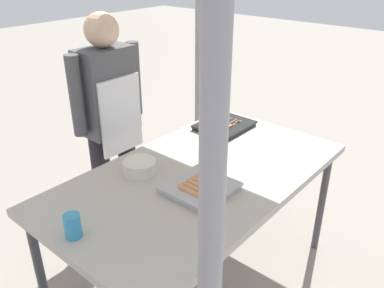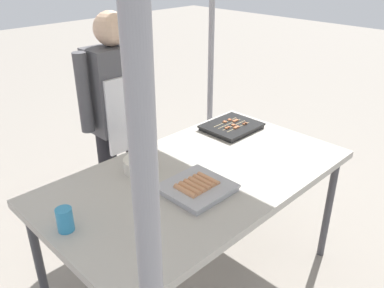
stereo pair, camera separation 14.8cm
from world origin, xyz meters
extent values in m
plane|color=gray|center=(0.00, 0.00, 0.00)|extent=(18.00, 18.00, 0.00)
cube|color=#B7B2A8|center=(0.00, 0.00, 0.73)|extent=(1.60, 0.90, 0.04)
cylinder|color=#3F3F44|center=(0.74, -0.39, 0.35)|extent=(0.04, 0.04, 0.71)
cylinder|color=#3F3F44|center=(-0.74, 0.39, 0.35)|extent=(0.04, 0.04, 0.71)
cylinder|color=#3F3F44|center=(0.74, 0.39, 0.35)|extent=(0.04, 0.04, 0.71)
cylinder|color=gray|center=(0.95, 0.80, 1.10)|extent=(0.04, 0.04, 2.20)
cube|color=#ADADB2|center=(-0.13, -0.11, 0.76)|extent=(0.29, 0.28, 0.02)
cube|color=#ADADB2|center=(-0.13, -0.11, 0.78)|extent=(0.30, 0.29, 0.01)
cylinder|color=tan|center=(-0.20, -0.11, 0.78)|extent=(0.03, 0.13, 0.03)
cylinder|color=tan|center=(-0.17, -0.11, 0.78)|extent=(0.03, 0.13, 0.03)
cylinder|color=tan|center=(-0.14, -0.11, 0.78)|extent=(0.03, 0.13, 0.03)
cylinder|color=tan|center=(-0.11, -0.11, 0.78)|extent=(0.03, 0.13, 0.03)
cylinder|color=tan|center=(-0.08, -0.11, 0.78)|extent=(0.03, 0.13, 0.03)
cylinder|color=tan|center=(-0.05, -0.11, 0.78)|extent=(0.03, 0.13, 0.03)
cube|color=black|center=(0.54, 0.24, 0.76)|extent=(0.33, 0.27, 0.02)
cube|color=black|center=(0.54, 0.24, 0.78)|extent=(0.34, 0.28, 0.01)
cylinder|color=tan|center=(0.54, 0.19, 0.78)|extent=(0.22, 0.01, 0.01)
cube|color=#B7663D|center=(0.54, 0.19, 0.78)|extent=(0.02, 0.02, 0.02)
cube|color=#B7663D|center=(0.51, 0.19, 0.78)|extent=(0.02, 0.02, 0.02)
cube|color=#B7663D|center=(0.61, 0.19, 0.78)|extent=(0.02, 0.02, 0.02)
cube|color=#B7663D|center=(0.60, 0.19, 0.78)|extent=(0.02, 0.02, 0.02)
cylinder|color=tan|center=(0.54, 0.22, 0.78)|extent=(0.22, 0.01, 0.01)
cube|color=#B7663D|center=(0.47, 0.22, 0.78)|extent=(0.02, 0.02, 0.02)
cube|color=#B7663D|center=(0.54, 0.22, 0.78)|extent=(0.02, 0.02, 0.02)
cube|color=#B7663D|center=(0.49, 0.22, 0.78)|extent=(0.02, 0.02, 0.02)
cylinder|color=tan|center=(0.54, 0.26, 0.78)|extent=(0.22, 0.01, 0.01)
cube|color=#B7663D|center=(0.61, 0.26, 0.78)|extent=(0.02, 0.02, 0.02)
cube|color=#B7663D|center=(0.59, 0.26, 0.78)|extent=(0.02, 0.02, 0.02)
cylinder|color=tan|center=(0.54, 0.29, 0.78)|extent=(0.22, 0.01, 0.01)
cube|color=#B7663D|center=(0.54, 0.29, 0.78)|extent=(0.02, 0.02, 0.02)
cube|color=#B7663D|center=(0.59, 0.29, 0.78)|extent=(0.02, 0.02, 0.02)
cylinder|color=silver|center=(-0.19, 0.24, 0.78)|extent=(0.17, 0.17, 0.07)
cylinder|color=#338CBF|center=(-0.71, 0.06, 0.80)|extent=(0.07, 0.07, 0.10)
cylinder|color=black|center=(-0.06, 0.77, 0.37)|extent=(0.12, 0.12, 0.74)
cylinder|color=black|center=(0.16, 0.77, 0.37)|extent=(0.12, 0.12, 0.74)
cube|color=#4C4C51|center=(0.05, 0.77, 1.01)|extent=(0.34, 0.20, 0.53)
cube|color=white|center=(0.05, 0.66, 0.88)|extent=(0.30, 0.02, 0.47)
cylinder|color=#4C4C51|center=(-0.17, 0.77, 1.03)|extent=(0.08, 0.08, 0.47)
cylinder|color=#4C4C51|center=(0.27, 0.77, 1.03)|extent=(0.08, 0.08, 0.47)
sphere|color=#D8B293|center=(0.05, 0.77, 1.37)|extent=(0.20, 0.20, 0.20)
camera|label=1|loc=(-1.37, -1.12, 1.79)|focal=37.34mm
camera|label=2|loc=(-1.27, -1.23, 1.79)|focal=37.34mm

